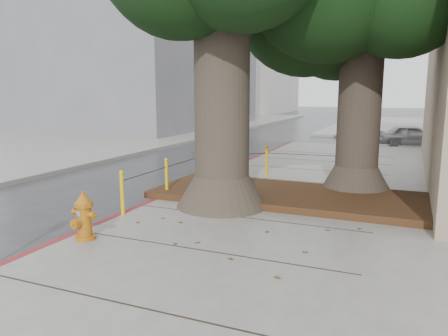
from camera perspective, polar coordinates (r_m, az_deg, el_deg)
The scene contains 11 objects.
ground at distance 7.48m, azimuth -6.49°, elevation -11.15°, with size 140.00×140.00×0.00m, color #28282B.
sidewalk_far at distance 36.23m, azimuth 27.13°, elevation 4.79°, with size 16.00×20.00×0.15m, color slate.
sidewalk_opposite at distance 23.87m, azimuth -24.22°, elevation 2.85°, with size 14.00×60.00×0.15m, color slate.
curb_red at distance 10.48m, azimuth -9.29°, elevation -4.56°, with size 0.14×26.00×0.16m, color maroon.
planter_bed at distance 10.57m, azimuth 8.34°, elevation -3.56°, with size 6.40×2.60×0.16m, color black.
building_far_grey at distance 33.75m, azimuth -10.61°, elevation 15.49°, with size 12.00×16.00×12.00m, color slate.
building_far_white at distance 55.21m, azimuth 1.29°, elevation 15.03°, with size 12.00×18.00×15.00m, color silver.
bollard_ring at distance 11.47m, azimuth 0.46°, elevation -0.16°, with size 3.79×5.39×0.95m.
fire_hydrant at distance 7.95m, azimuth -17.82°, elevation -6.01°, with size 0.45×0.41×0.85m.
car_silver at distance 23.19m, azimuth 23.43°, elevation 3.88°, with size 1.28×3.18×1.08m, color #ACADB2.
car_dark at distance 29.05m, azimuth -10.84°, elevation 5.63°, with size 1.54×3.79×1.10m, color black.
Camera 1 is at (3.48, -6.05, 2.69)m, focal length 35.00 mm.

